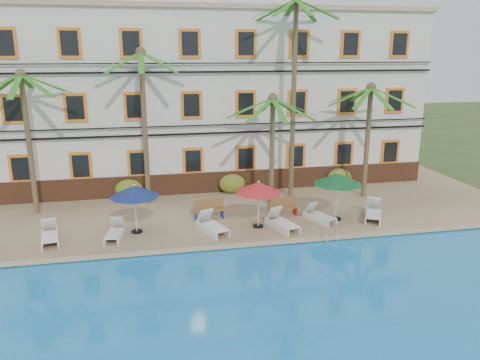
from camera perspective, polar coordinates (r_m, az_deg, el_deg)
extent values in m
plane|color=#384C23|center=(20.58, 0.66, -7.62)|extent=(100.00, 100.00, 0.00)
cube|color=tan|center=(25.13, -1.75, -2.98)|extent=(30.00, 12.00, 0.25)
cube|color=#1B81CE|center=(14.55, 6.77, -17.83)|extent=(26.00, 12.00, 0.20)
cube|color=tan|center=(19.66, 1.22, -7.87)|extent=(30.00, 0.35, 0.06)
cube|color=silver|center=(28.93, -3.55, 9.82)|extent=(25.00, 6.00, 10.00)
cube|color=brown|center=(26.75, -2.47, -0.22)|extent=(25.00, 0.12, 1.20)
cube|color=tan|center=(28.88, -3.73, 19.95)|extent=(25.40, 6.40, 0.25)
cube|color=orange|center=(26.93, -25.15, 1.27)|extent=(1.15, 0.10, 1.50)
cube|color=black|center=(26.88, -25.18, 1.24)|extent=(0.85, 0.04, 1.20)
cube|color=orange|center=(26.37, -18.82, 1.64)|extent=(1.15, 0.10, 1.50)
cube|color=black|center=(26.32, -18.84, 1.62)|extent=(0.85, 0.04, 1.20)
cube|color=orange|center=(26.14, -12.30, 2.00)|extent=(1.15, 0.10, 1.50)
cube|color=black|center=(26.09, -12.30, 1.98)|extent=(0.85, 0.04, 1.20)
cube|color=orange|center=(26.26, -5.74, 2.34)|extent=(1.15, 0.10, 1.50)
cube|color=black|center=(26.21, -5.73, 2.32)|extent=(0.85, 0.04, 1.20)
cube|color=orange|center=(26.71, 0.68, 2.65)|extent=(1.15, 0.10, 1.50)
cube|color=black|center=(26.66, 0.70, 2.62)|extent=(0.85, 0.04, 1.20)
cube|color=orange|center=(27.49, 6.81, 2.90)|extent=(1.15, 0.10, 1.50)
cube|color=black|center=(27.44, 6.84, 2.88)|extent=(0.85, 0.04, 1.20)
cube|color=orange|center=(28.56, 12.54, 3.11)|extent=(1.15, 0.10, 1.50)
cube|color=black|center=(28.51, 12.58, 3.09)|extent=(0.85, 0.04, 1.20)
cube|color=orange|center=(29.89, 17.82, 3.28)|extent=(1.15, 0.10, 1.50)
cube|color=black|center=(29.85, 17.87, 3.26)|extent=(0.85, 0.04, 1.20)
cube|color=orange|center=(26.42, -25.92, 7.80)|extent=(1.15, 0.10, 1.50)
cube|color=black|center=(26.37, -25.95, 7.78)|extent=(0.85, 0.04, 1.20)
cube|color=orange|center=(25.85, -19.42, 8.33)|extent=(1.15, 0.10, 1.50)
cube|color=black|center=(25.80, -19.43, 8.31)|extent=(0.85, 0.04, 1.20)
cube|color=orange|center=(25.62, -12.70, 8.76)|extent=(1.15, 0.10, 1.50)
cube|color=black|center=(25.57, -12.70, 8.75)|extent=(0.85, 0.04, 1.20)
cube|color=orange|center=(25.74, -5.93, 9.08)|extent=(1.15, 0.10, 1.50)
cube|color=black|center=(25.69, -5.92, 9.07)|extent=(0.85, 0.04, 1.20)
cube|color=orange|center=(26.20, 0.70, 9.27)|extent=(1.15, 0.10, 1.50)
cube|color=black|center=(26.15, 0.72, 9.26)|extent=(0.85, 0.04, 1.20)
cube|color=orange|center=(26.99, 7.02, 9.34)|extent=(1.15, 0.10, 1.50)
cube|color=black|center=(26.94, 7.05, 9.33)|extent=(0.85, 0.04, 1.20)
cube|color=orange|center=(28.08, 12.91, 9.30)|extent=(1.15, 0.10, 1.50)
cube|color=black|center=(28.04, 12.96, 9.29)|extent=(0.85, 0.04, 1.20)
cube|color=orange|center=(29.44, 18.32, 9.19)|extent=(1.15, 0.10, 1.50)
cube|color=black|center=(29.40, 18.36, 9.17)|extent=(0.85, 0.04, 1.20)
cube|color=orange|center=(26.28, -26.76, 14.70)|extent=(1.15, 0.10, 1.50)
cube|color=black|center=(26.23, -26.79, 14.70)|extent=(0.85, 0.04, 1.20)
cube|color=orange|center=(25.70, -20.07, 15.41)|extent=(1.15, 0.10, 1.50)
cube|color=black|center=(25.65, -20.09, 15.41)|extent=(0.85, 0.04, 1.20)
cube|color=orange|center=(25.47, -13.13, 15.92)|extent=(1.15, 0.10, 1.50)
cube|color=black|center=(25.42, -13.13, 15.93)|extent=(0.85, 0.04, 1.20)
cube|color=orange|center=(25.59, -6.13, 16.22)|extent=(1.15, 0.10, 1.50)
cube|color=black|center=(25.54, -6.12, 16.22)|extent=(0.85, 0.04, 1.20)
cube|color=orange|center=(26.05, 0.72, 16.29)|extent=(1.15, 0.10, 1.50)
cube|color=black|center=(26.00, 0.75, 16.29)|extent=(0.85, 0.04, 1.20)
cube|color=orange|center=(26.85, 7.25, 16.14)|extent=(1.15, 0.10, 1.50)
cube|color=black|center=(26.80, 7.28, 16.15)|extent=(0.85, 0.04, 1.20)
cube|color=orange|center=(27.95, 13.32, 15.83)|extent=(1.15, 0.10, 1.50)
cube|color=black|center=(27.90, 13.36, 15.83)|extent=(0.85, 0.04, 1.20)
cube|color=orange|center=(29.31, 18.86, 15.40)|extent=(1.15, 0.10, 1.50)
cube|color=black|center=(29.27, 18.91, 15.40)|extent=(0.85, 0.04, 1.20)
cube|color=black|center=(25.99, -2.49, 5.76)|extent=(25.00, 0.08, 0.10)
cube|color=black|center=(25.92, -2.50, 6.74)|extent=(25.00, 0.08, 0.06)
cube|color=black|center=(25.65, -2.58, 13.05)|extent=(25.00, 0.08, 0.10)
cube|color=black|center=(25.63, -2.59, 14.05)|extent=(25.00, 0.08, 0.06)
cylinder|color=brown|center=(24.69, -24.30, 3.76)|extent=(0.26, 0.26, 6.79)
sphere|color=brown|center=(24.31, -25.19, 11.61)|extent=(0.50, 0.50, 0.50)
cube|color=#29761C|center=(25.46, -24.49, 10.73)|extent=(0.28, 2.33, 0.97)
cube|color=#29761C|center=(25.33, -26.48, 10.48)|extent=(1.84, 1.84, 0.97)
cube|color=#29761C|center=(23.21, -25.70, 10.27)|extent=(0.28, 2.33, 0.97)
cube|color=#29761C|center=(23.36, -23.54, 10.53)|extent=(1.84, 1.84, 0.97)
cube|color=#29761C|center=(24.10, -22.35, 10.76)|extent=(2.33, 0.28, 0.97)
cube|color=#29761C|center=(24.97, -22.79, 10.84)|extent=(1.84, 1.84, 0.97)
cylinder|color=brown|center=(24.61, -11.53, 5.94)|extent=(0.26, 0.26, 7.77)
sphere|color=brown|center=(24.30, -12.03, 15.01)|extent=(0.50, 0.50, 0.50)
cube|color=#29761C|center=(25.46, -11.96, 13.96)|extent=(0.28, 2.33, 0.97)
cube|color=#29761C|center=(25.13, -13.88, 13.83)|extent=(1.84, 1.84, 0.97)
cube|color=#29761C|center=(24.33, -14.77, 13.74)|extent=(2.33, 0.28, 0.97)
cube|color=#29761C|center=(23.50, -14.02, 13.74)|extent=(1.84, 1.84, 0.97)
cube|color=#29761C|center=(23.14, -11.97, 13.84)|extent=(0.28, 2.33, 0.97)
cube|color=#29761C|center=(23.49, -9.91, 13.96)|extent=(1.84, 1.84, 0.97)
cube|color=#29761C|center=(24.33, -9.16, 14.04)|extent=(2.33, 0.28, 0.97)
cube|color=#29761C|center=(25.13, -10.04, 14.04)|extent=(1.84, 1.84, 0.97)
cylinder|color=brown|center=(23.89, 3.91, 3.27)|extent=(0.26, 0.26, 5.59)
sphere|color=brown|center=(23.47, 4.03, 9.96)|extent=(0.50, 0.50, 0.50)
cube|color=#29761C|center=(24.63, 3.29, 9.12)|extent=(0.28, 2.33, 0.97)
cube|color=#29761C|center=(24.10, 1.59, 9.00)|extent=(1.84, 1.84, 0.97)
cube|color=#29761C|center=(23.23, 1.23, 8.77)|extent=(2.33, 0.28, 0.97)
cube|color=#29761C|center=(22.52, 2.54, 8.54)|extent=(1.84, 1.84, 0.97)
cube|color=#29761C|center=(22.41, 4.81, 8.47)|extent=(0.28, 2.33, 0.97)
cube|color=#29761C|center=(22.97, 6.55, 8.59)|extent=(1.84, 1.84, 0.97)
cube|color=#29761C|center=(23.85, 6.73, 8.84)|extent=(2.33, 0.28, 0.97)
cube|color=#29761C|center=(24.52, 5.37, 9.05)|extent=(1.84, 1.84, 0.97)
cylinder|color=brown|center=(25.23, 6.53, 9.31)|extent=(0.26, 0.26, 10.32)
cube|color=#29761C|center=(26.27, 6.03, 19.81)|extent=(0.28, 2.33, 0.97)
cube|color=#29761C|center=(25.72, 4.42, 19.94)|extent=(1.84, 1.84, 0.97)
cube|color=#29761C|center=(24.84, 4.17, 20.11)|extent=(2.33, 0.28, 0.97)
cube|color=#29761C|center=(24.15, 5.55, 20.21)|extent=(1.84, 1.84, 0.97)
cube|color=#29761C|center=(24.08, 7.78, 20.16)|extent=(0.28, 2.33, 0.97)
cube|color=#29761C|center=(24.67, 9.42, 19.98)|extent=(1.84, 1.84, 0.97)
cube|color=#29761C|center=(25.55, 9.49, 19.82)|extent=(2.33, 0.28, 0.97)
cube|color=#29761C|center=(26.21, 8.08, 19.75)|extent=(1.84, 1.84, 0.97)
cylinder|color=brown|center=(26.25, 15.23, 4.33)|extent=(0.26, 0.26, 6.00)
sphere|color=brown|center=(25.87, 15.70, 10.86)|extent=(0.50, 0.50, 0.50)
cube|color=#29761C|center=(26.94, 14.51, 10.09)|extent=(0.28, 2.33, 0.97)
cube|color=#29761C|center=(26.29, 13.20, 10.05)|extent=(1.84, 1.84, 0.97)
cube|color=#29761C|center=(25.41, 13.26, 9.88)|extent=(2.33, 0.28, 0.97)
cube|color=#29761C|center=(24.82, 14.77, 9.66)|extent=(1.84, 1.84, 0.97)
cube|color=#29761C|center=(24.89, 16.84, 9.52)|extent=(0.28, 2.33, 0.97)
cube|color=#29761C|center=(25.58, 18.12, 9.56)|extent=(1.84, 1.84, 0.97)
cube|color=#29761C|center=(26.45, 17.90, 9.75)|extent=(2.33, 0.28, 0.97)
cube|color=#29761C|center=(27.01, 16.41, 9.97)|extent=(1.84, 1.84, 0.97)
ellipsoid|color=#1B5A19|center=(26.16, -13.38, -1.11)|extent=(1.50, 0.90, 1.10)
ellipsoid|color=#1B5A19|center=(26.55, -0.96, -0.44)|extent=(1.50, 0.90, 1.10)
ellipsoid|color=#1B5A19|center=(28.41, 11.99, 0.28)|extent=(1.50, 0.90, 1.10)
cylinder|color=black|center=(21.51, -12.46, -6.14)|extent=(0.50, 0.50, 0.07)
cylinder|color=silver|center=(21.16, -12.62, -3.53)|extent=(0.06, 0.06, 2.14)
cone|color=navy|center=(20.90, -12.75, -1.33)|extent=(2.23, 2.23, 0.49)
sphere|color=silver|center=(20.83, -12.79, -0.62)|extent=(0.10, 0.10, 0.10)
cylinder|color=black|center=(21.65, 2.22, -5.63)|extent=(0.49, 0.49, 0.07)
cylinder|color=silver|center=(21.30, 2.25, -3.06)|extent=(0.06, 0.06, 2.11)
cone|color=red|center=(21.05, 2.28, -0.90)|extent=(2.20, 2.20, 0.48)
sphere|color=silver|center=(20.98, 2.28, -0.21)|extent=(0.10, 0.10, 0.10)
cylinder|color=black|center=(23.00, 11.55, -4.65)|extent=(0.53, 0.53, 0.08)
cylinder|color=silver|center=(22.65, 11.70, -2.04)|extent=(0.06, 0.06, 2.27)
cone|color=#124F25|center=(22.40, 11.83, 0.16)|extent=(2.37, 2.37, 0.52)
sphere|color=silver|center=(22.33, 11.87, 0.86)|extent=(0.10, 0.10, 0.10)
cube|color=silver|center=(21.20, -22.18, -6.43)|extent=(0.84, 1.42, 0.06)
cube|color=silver|center=(21.99, -22.26, -5.01)|extent=(0.69, 0.59, 0.66)
cube|color=silver|center=(21.52, -22.96, -6.70)|extent=(0.40, 1.87, 0.31)
cube|color=silver|center=(21.50, -21.32, -6.54)|extent=(0.40, 1.87, 0.31)
cube|color=silver|center=(20.76, -15.13, -6.33)|extent=(0.75, 1.30, 0.06)
cube|color=silver|center=(21.46, -14.69, -4.96)|extent=(0.63, 0.54, 0.61)
cube|color=silver|center=(21.09, -15.72, -6.49)|extent=(0.33, 1.73, 0.28)
cube|color=silver|center=(20.97, -14.20, -6.51)|extent=(0.33, 1.73, 0.28)
cube|color=silver|center=(20.72, -3.03, -5.72)|extent=(1.09, 1.52, 0.06)
cube|color=silver|center=(21.42, -4.31, -4.32)|extent=(0.78, 0.71, 0.69)
cube|color=silver|center=(20.86, -4.15, -6.12)|extent=(0.77, 1.86, 0.32)
cube|color=silver|center=(21.15, -2.63, -5.79)|extent=(0.77, 1.86, 0.32)
cube|color=silver|center=(21.17, 5.58, -5.32)|extent=(1.01, 1.49, 0.06)
cube|color=silver|center=(21.82, 4.19, -3.97)|extent=(0.75, 0.67, 0.68)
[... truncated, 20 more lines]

